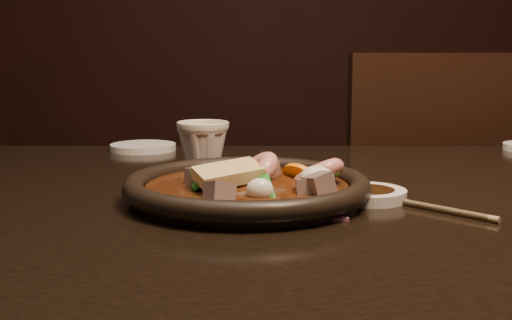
{
  "coord_description": "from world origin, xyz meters",
  "views": [
    {
      "loc": [
        -0.1,
        -0.8,
        0.93
      ],
      "look_at": [
        -0.11,
        -0.02,
        0.8
      ],
      "focal_mm": 45.0,
      "sensor_mm": 36.0,
      "label": 1
    }
  ],
  "objects_px": {
    "table": "(339,254)",
    "chair": "(414,231)",
    "plate": "(247,188)",
    "tea_cup": "(203,144)"
  },
  "relations": [
    {
      "from": "plate",
      "to": "tea_cup",
      "type": "xyz_separation_m",
      "value": [
        -0.07,
        0.21,
        0.03
      ]
    },
    {
      "from": "table",
      "to": "chair",
      "type": "xyz_separation_m",
      "value": [
        0.27,
        0.7,
        -0.17
      ]
    },
    {
      "from": "table",
      "to": "tea_cup",
      "type": "height_order",
      "value": "tea_cup"
    },
    {
      "from": "table",
      "to": "tea_cup",
      "type": "distance_m",
      "value": 0.29
    },
    {
      "from": "table",
      "to": "tea_cup",
      "type": "bearing_deg",
      "value": 135.4
    },
    {
      "from": "plate",
      "to": "tea_cup",
      "type": "relative_size",
      "value": 3.74
    },
    {
      "from": "chair",
      "to": "tea_cup",
      "type": "height_order",
      "value": "chair"
    },
    {
      "from": "table",
      "to": "chair",
      "type": "height_order",
      "value": "chair"
    },
    {
      "from": "chair",
      "to": "tea_cup",
      "type": "bearing_deg",
      "value": 38.76
    },
    {
      "from": "table",
      "to": "plate",
      "type": "xyz_separation_m",
      "value": [
        -0.12,
        -0.02,
        0.09
      ]
    }
  ]
}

